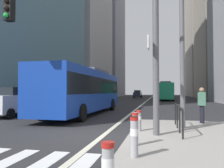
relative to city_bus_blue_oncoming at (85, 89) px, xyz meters
The scene contains 20 objects.
ground_plane 13.21m from the city_bus_blue_oncoming, 75.67° to the left, with size 160.00×160.00×0.00m, color #28282B.
lane_centre_line 22.98m from the city_bus_blue_oncoming, 81.87° to the left, with size 0.20×80.00×0.01m, color beige.
office_tower_left_mid 42.46m from the city_bus_blue_oncoming, 110.17° to the left, with size 10.86×20.68×45.29m, color #9E9EA3.
office_tower_left_far 64.11m from the city_bus_blue_oncoming, 102.10° to the left, with size 10.87×20.08×43.88m, color slate.
office_tower_right_mid 48.35m from the city_bus_blue_oncoming, 63.20° to the left, with size 11.28×16.53×39.61m, color gray.
office_tower_right_far 70.97m from the city_bus_blue_oncoming, 72.54° to the left, with size 10.05×20.08×47.79m, color gray.
city_bus_blue_oncoming is the anchor object (origin of this frame).
sedan_white_oncoming 4.96m from the city_bus_blue_oncoming, 154.32° to the right, with size 2.11×4.33×1.94m.
city_bus_red_receding 28.11m from the city_bus_blue_oncoming, 76.87° to the left, with size 2.83×11.80×3.40m.
car_oncoming_mid 40.91m from the city_bus_blue_oncoming, 89.90° to the left, with size 2.15×4.29×1.94m.
car_receding_near 41.91m from the city_bus_blue_oncoming, 80.69° to the left, with size 2.07×4.05×1.94m.
car_receding_far 44.40m from the city_bus_blue_oncoming, 82.12° to the left, with size 2.07×4.14×1.94m.
traffic_signal_gantry 8.50m from the city_bus_blue_oncoming, 67.37° to the right, with size 6.16×0.65×6.00m.
street_lamp_post 9.26m from the city_bus_blue_oncoming, 43.26° to the right, with size 5.50×0.32×8.00m.
bollard_front 13.21m from the city_bus_blue_oncoming, 69.66° to the right, with size 0.20×0.20×0.79m.
bollard_left 11.42m from the city_bus_blue_oncoming, 65.35° to the right, with size 0.20×0.20×0.93m.
bollard_right 10.36m from the city_bus_blue_oncoming, 63.23° to the right, with size 0.20×0.20×0.93m.
bollard_back 8.31m from the city_bus_blue_oncoming, 56.45° to the right, with size 0.20×0.20×0.78m.
pedestrian_railing 8.90m from the city_bus_blue_oncoming, 46.93° to the right, with size 0.06×3.30×0.98m.
pedestrian_waiting 8.44m from the city_bus_blue_oncoming, 29.63° to the right, with size 0.32×0.43×1.72m.
Camera 1 is at (2.06, -8.19, 1.68)m, focal length 35.78 mm.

